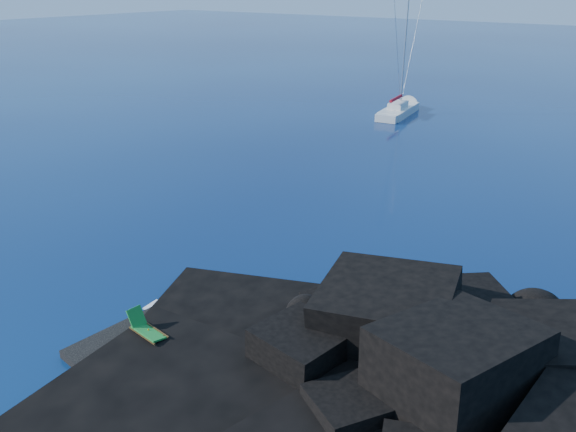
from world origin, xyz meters
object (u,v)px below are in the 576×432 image
at_px(sunbather, 146,346).
at_px(marker_cone, 149,333).
at_px(sailboat, 398,115).
at_px(deck_chair, 148,327).

distance_m(sunbather, marker_cone, 0.72).
bearing_deg(marker_cone, sunbather, -49.13).
distance_m(sailboat, sunbather, 46.67).
bearing_deg(marker_cone, deck_chair, -38.26).
bearing_deg(sailboat, deck_chair, -84.37).
relative_size(sailboat, sunbather, 7.67).
height_order(deck_chair, marker_cone, deck_chair).
xyz_separation_m(deck_chair, sunbather, (0.39, -0.48, -0.45)).
distance_m(deck_chair, sunbather, 0.76).
bearing_deg(sunbather, marker_cone, 129.44).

